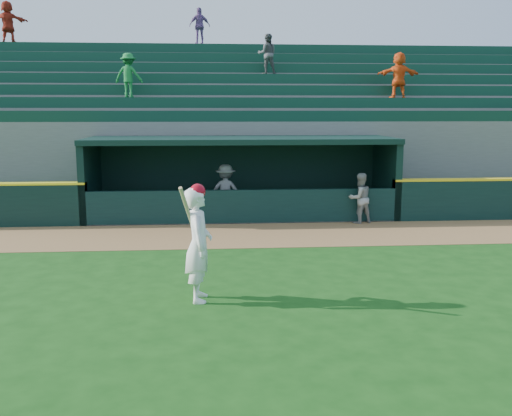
{
  "coord_description": "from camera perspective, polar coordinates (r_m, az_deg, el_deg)",
  "views": [
    {
      "loc": [
        -0.88,
        -9.92,
        3.29
      ],
      "look_at": [
        0.0,
        1.6,
        1.3
      ],
      "focal_mm": 40.0,
      "sensor_mm": 36.0,
      "label": 1
    }
  ],
  "objects": [
    {
      "name": "ground",
      "position": [
        10.49,
        0.67,
        -8.51
      ],
      "size": [
        120.0,
        120.0,
        0.0
      ],
      "primitive_type": "plane",
      "color": "#154411",
      "rests_on": "ground"
    },
    {
      "name": "dugout_player_inside",
      "position": [
        17.69,
        -3.04,
        1.73
      ],
      "size": [
        1.14,
        0.77,
        1.64
      ],
      "primitive_type": "imported",
      "rotation": [
        0.0,
        0.0,
        2.99
      ],
      "color": "gray",
      "rests_on": "ground"
    },
    {
      "name": "stands",
      "position": [
        22.52,
        -2.16,
        7.48
      ],
      "size": [
        34.5,
        6.25,
        7.59
      ],
      "color": "slate",
      "rests_on": "ground"
    },
    {
      "name": "dugout",
      "position": [
        18.05,
        -1.55,
        3.62
      ],
      "size": [
        9.4,
        2.8,
        2.46
      ],
      "color": "slate",
      "rests_on": "ground"
    },
    {
      "name": "batter_at_plate",
      "position": [
        9.9,
        -5.78,
        -3.49
      ],
      "size": [
        0.55,
        0.83,
        2.07
      ],
      "color": "white",
      "rests_on": "ground"
    },
    {
      "name": "warning_track",
      "position": [
        15.2,
        -0.95,
        -2.71
      ],
      "size": [
        40.0,
        3.0,
        0.01
      ],
      "primitive_type": "cube",
      "color": "olive",
      "rests_on": "ground"
    },
    {
      "name": "dugout_player_front",
      "position": [
        16.98,
        10.34,
        0.97
      ],
      "size": [
        0.85,
        0.74,
        1.48
      ],
      "primitive_type": "imported",
      "rotation": [
        0.0,
        0.0,
        3.43
      ],
      "color": "#9B9B96",
      "rests_on": "ground"
    }
  ]
}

